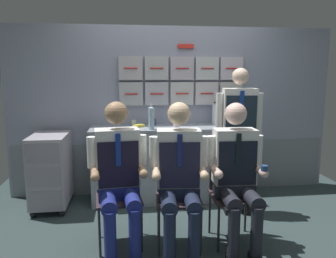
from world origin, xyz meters
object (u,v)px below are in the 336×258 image
water_bottle_tall (215,114)px  coffee_cup_white (224,124)px  folding_chair_center (178,187)px  crew_member_standing (239,129)px  service_trolley (51,169)px  snack_banana (139,126)px  crew_member_left (118,169)px  folding_chair_right (231,184)px  crew_member_center (179,170)px  crew_member_right (237,169)px  folding_chair_left (118,186)px

water_bottle_tall → coffee_cup_white: bearing=-69.0°
water_bottle_tall → folding_chair_center: bearing=-118.9°
water_bottle_tall → crew_member_standing: bearing=-79.6°
service_trolley → snack_banana: size_ratio=5.04×
crew_member_left → folding_chair_center: bearing=7.7°
service_trolley → water_bottle_tall: 2.10m
folding_chair_right → crew_member_standing: size_ratio=0.52×
folding_chair_center → service_trolley: bearing=144.4°
crew_member_center → folding_chair_right: crew_member_center is taller
service_trolley → folding_chair_center: (1.34, -0.96, 0.06)m
folding_chair_center → snack_banana: 1.21m
crew_member_standing → crew_member_center: bearing=-136.1°
crew_member_center → folding_chair_right: bearing=17.7°
crew_member_right → snack_banana: bearing=123.3°
crew_member_left → coffee_cup_white: size_ratio=20.14×
folding_chair_right → crew_member_center: bearing=-162.3°
coffee_cup_white → crew_member_left: bearing=-139.2°
crew_member_left → folding_chair_left: bearing=95.6°
folding_chair_right → crew_member_standing: (0.26, 0.59, 0.43)m
coffee_cup_white → snack_banana: size_ratio=0.38×
crew_member_center → folding_chair_right: size_ratio=1.55×
crew_member_standing → folding_chair_right: bearing=-114.1°
folding_chair_left → crew_member_left: crew_member_left is taller
folding_chair_left → crew_member_center: size_ratio=0.65×
service_trolley → crew_member_standing: size_ratio=0.54×
folding_chair_right → water_bottle_tall: water_bottle_tall is taller
folding_chair_left → coffee_cup_white: bearing=36.2°
folding_chair_left → crew_member_center: (0.54, -0.24, 0.21)m
folding_chair_center → folding_chair_right: size_ratio=1.00×
crew_member_center → water_bottle_tall: crew_member_center is taller
water_bottle_tall → crew_member_center: bearing=-116.5°
snack_banana → crew_member_center: bearing=-76.6°
service_trolley → folding_chair_left: (0.79, -0.88, 0.06)m
crew_member_center → coffee_cup_white: crew_member_center is taller
folding_chair_left → snack_banana: bearing=76.6°
crew_member_center → snack_banana: crew_member_center is taller
folding_chair_center → crew_member_center: bearing=-94.6°
folding_chair_center → coffee_cup_white: bearing=54.4°
crew_member_left → crew_member_center: (0.52, -0.08, -0.00)m
crew_member_center → crew_member_right: (0.52, 0.01, -0.01)m
crew_member_right → folding_chair_right: bearing=88.1°
crew_member_right → snack_banana: size_ratio=7.56×
crew_member_center → water_bottle_tall: size_ratio=4.54×
coffee_cup_white → snack_banana: (-1.04, 0.07, -0.01)m
folding_chair_left → coffee_cup_white: (1.28, 0.94, 0.42)m
folding_chair_left → snack_banana: 1.12m
folding_chair_right → crew_member_right: (-0.01, -0.16, 0.20)m
crew_member_left → coffee_cup_white: 1.69m
crew_member_center → coffee_cup_white: size_ratio=20.07×
crew_member_left → folding_chair_center: 0.58m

